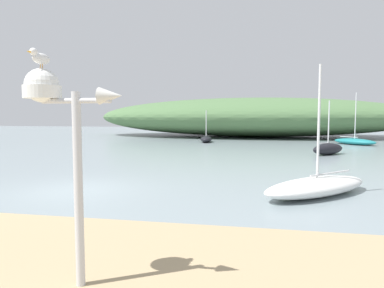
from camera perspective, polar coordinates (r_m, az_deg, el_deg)
ground_plane at (r=12.57m, az=-18.11°, el=-7.10°), size 120.00×120.00×0.00m
distant_hill at (r=42.22m, az=10.02°, el=4.29°), size 37.40×14.57×4.51m
mast_structure at (r=5.07m, az=-21.13°, el=5.33°), size 1.38×0.49×2.94m
seagull_on_radar at (r=5.21m, az=-23.30°, el=12.69°), size 0.20×0.36×0.25m
sailboat_inner_mooring at (r=32.74m, az=2.29°, el=0.82°), size 1.34×2.87×2.93m
sailboat_outer_mooring at (r=33.00m, az=24.71°, el=0.40°), size 3.60×3.78×4.39m
sailboat_off_point at (r=23.92m, az=21.05°, el=-0.73°), size 2.53×2.51×3.41m
sailboat_west_reach at (r=11.84m, az=19.48°, el=-6.41°), size 4.15×4.08×4.07m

